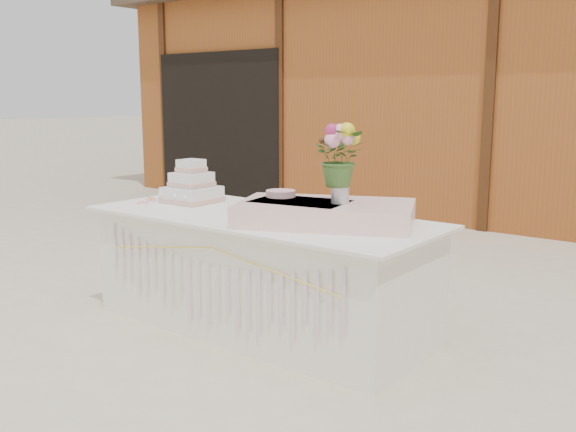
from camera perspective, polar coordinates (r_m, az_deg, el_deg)
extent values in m
plane|color=beige|center=(4.42, -2.42, -9.79)|extent=(80.00, 80.00, 0.00)
cube|color=brown|center=(9.55, 21.76, 9.60)|extent=(12.00, 4.00, 3.00)
cube|color=black|center=(9.93, -6.24, 7.97)|extent=(2.40, 0.08, 2.20)
cube|color=white|center=(4.30, -2.45, -5.10)|extent=(2.28, 0.88, 0.75)
cube|color=white|center=(4.22, -2.50, -0.06)|extent=(2.40, 1.00, 0.02)
cube|color=silver|center=(4.77, -8.53, 1.90)|extent=(0.34, 0.34, 0.12)
cube|color=#DFA28D|center=(4.77, -8.52, 1.49)|extent=(0.36, 0.36, 0.03)
cube|color=silver|center=(4.75, -8.57, 3.22)|extent=(0.25, 0.25, 0.11)
cube|color=#DFA28D|center=(4.76, -8.56, 2.87)|extent=(0.26, 0.26, 0.03)
cube|color=silver|center=(4.74, -8.60, 4.43)|extent=(0.16, 0.16, 0.10)
cube|color=#DFA28D|center=(4.74, -8.59, 4.14)|extent=(0.17, 0.17, 0.03)
cylinder|color=white|center=(4.14, -0.65, 0.00)|extent=(0.21, 0.21, 0.01)
cylinder|color=white|center=(4.14, -0.65, 0.35)|extent=(0.06, 0.06, 0.04)
cylinder|color=white|center=(4.13, -0.65, 0.69)|extent=(0.24, 0.24, 0.01)
cylinder|color=#E6A6B1|center=(4.12, -0.65, 1.53)|extent=(0.19, 0.19, 0.11)
cube|color=beige|center=(3.92, 3.36, 0.26)|extent=(1.21, 0.99, 0.13)
cylinder|color=silver|center=(3.87, 4.66, 2.24)|extent=(0.11, 0.11, 0.15)
imported|color=#385B24|center=(3.84, 4.72, 5.88)|extent=(0.40, 0.39, 0.34)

